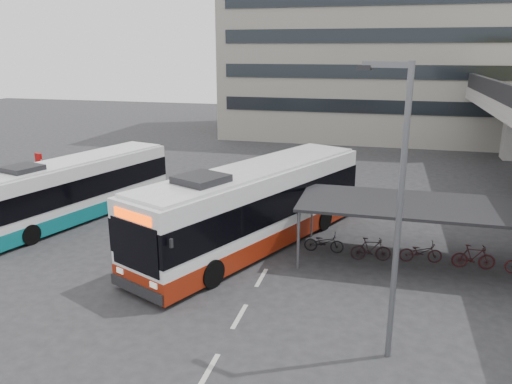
% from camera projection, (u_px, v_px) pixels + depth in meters
% --- Properties ---
extents(ground, '(120.00, 120.00, 0.00)m').
position_uv_depth(ground, '(201.00, 271.00, 19.83)').
color(ground, '#28282B').
rests_on(ground, ground).
extents(bike_shelter, '(10.00, 4.00, 2.54)m').
position_uv_depth(bike_shelter, '(423.00, 228.00, 20.15)').
color(bike_shelter, '#595B60').
rests_on(bike_shelter, ground).
extents(office_block, '(30.00, 15.00, 25.00)m').
position_uv_depth(office_block, '(386.00, 6.00, 48.42)').
color(office_block, gray).
rests_on(office_block, ground).
extents(road_markings, '(0.15, 7.60, 0.01)m').
position_uv_depth(road_markings, '(239.00, 316.00, 16.44)').
color(road_markings, beige).
rests_on(road_markings, ground).
extents(bus_main, '(7.95, 13.11, 3.88)m').
position_uv_depth(bus_main, '(255.00, 207.00, 21.90)').
color(bus_main, white).
rests_on(bus_main, ground).
extents(bus_teal, '(5.42, 11.56, 3.35)m').
position_uv_depth(bus_teal, '(75.00, 189.00, 25.62)').
color(bus_teal, white).
rests_on(bus_teal, ground).
extents(pedestrian, '(0.68, 0.82, 1.93)m').
position_uv_depth(pedestrian, '(170.00, 207.00, 24.62)').
color(pedestrian, black).
rests_on(pedestrian, ground).
extents(lamp_post, '(1.41, 0.56, 8.22)m').
position_uv_depth(lamp_post, '(396.00, 199.00, 13.09)').
color(lamp_post, '#595B60').
rests_on(lamp_post, ground).
extents(sign_totem_north, '(0.52, 0.31, 2.48)m').
position_uv_depth(sign_totem_north, '(40.00, 173.00, 30.19)').
color(sign_totem_north, '#AA0B0A').
rests_on(sign_totem_north, ground).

